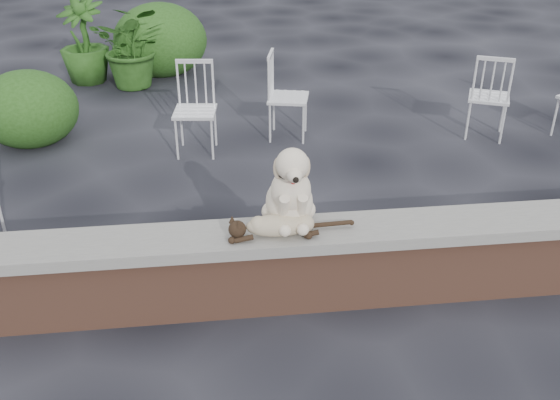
{
  "coord_description": "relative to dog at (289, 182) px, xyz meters",
  "views": [
    {
      "loc": [
        -1.22,
        -3.43,
        2.7
      ],
      "look_at": [
        -0.8,
        0.2,
        0.7
      ],
      "focal_mm": 39.81,
      "sensor_mm": 36.0,
      "label": 1
    }
  ],
  "objects": [
    {
      "name": "ground",
      "position": [
        0.75,
        -0.1,
        -0.88
      ],
      "size": [
        60.0,
        60.0,
        0.0
      ],
      "primitive_type": "plane",
      "color": "black",
      "rests_on": "ground"
    },
    {
      "name": "brick_wall",
      "position": [
        0.75,
        -0.1,
        -0.63
      ],
      "size": [
        6.0,
        0.3,
        0.5
      ],
      "primitive_type": "cube",
      "color": "brown",
      "rests_on": "ground"
    },
    {
      "name": "capstone",
      "position": [
        0.75,
        -0.1,
        -0.34
      ],
      "size": [
        6.2,
        0.4,
        0.08
      ],
      "primitive_type": "cube",
      "color": "slate",
      "rests_on": "brick_wall"
    },
    {
      "name": "dog",
      "position": [
        0.0,
        0.0,
        0.0
      ],
      "size": [
        0.39,
        0.52,
        0.6
      ],
      "primitive_type": null,
      "rotation": [
        0.0,
        0.0,
        -0.0
      ],
      "color": "beige",
      "rests_on": "capstone"
    },
    {
      "name": "cat",
      "position": [
        -0.08,
        -0.15,
        -0.22
      ],
      "size": [
        0.98,
        0.24,
        0.17
      ],
      "primitive_type": null,
      "rotation": [
        0.0,
        0.0,
        -0.0
      ],
      "color": "tan",
      "rests_on": "capstone"
    },
    {
      "name": "chair_b",
      "position": [
        -0.64,
        2.52,
        -0.41
      ],
      "size": [
        0.62,
        0.62,
        0.94
      ],
      "primitive_type": null,
      "rotation": [
        0.0,
        0.0,
        -0.11
      ],
      "color": "white",
      "rests_on": "ground"
    },
    {
      "name": "chair_e",
      "position": [
        0.36,
        2.82,
        -0.41
      ],
      "size": [
        0.67,
        0.67,
        0.94
      ],
      "primitive_type": null,
      "rotation": [
        0.0,
        0.0,
        1.35
      ],
      "color": "white",
      "rests_on": "ground"
    },
    {
      "name": "chair_c",
      "position": [
        2.53,
        2.6,
        -0.41
      ],
      "size": [
        0.74,
        0.74,
        0.94
      ],
      "primitive_type": null,
      "rotation": [
        0.0,
        0.0,
        2.72
      ],
      "color": "white",
      "rests_on": "ground"
    },
    {
      "name": "potted_plant_a",
      "position": [
        -1.45,
        4.81,
        -0.33
      ],
      "size": [
        1.12,
        1.01,
        1.11
      ],
      "primitive_type": "imported",
      "rotation": [
        0.0,
        0.0,
        -0.16
      ],
      "color": "#204614",
      "rests_on": "ground"
    },
    {
      "name": "potted_plant_b",
      "position": [
        -2.14,
        5.1,
        -0.3
      ],
      "size": [
        0.87,
        0.87,
        1.16
      ],
      "primitive_type": "imported",
      "rotation": [
        0.0,
        0.0,
        -0.45
      ],
      "color": "#204614",
      "rests_on": "ground"
    },
    {
      "name": "shrubbery",
      "position": [
        -1.54,
        4.71,
        -0.47
      ],
      "size": [
        2.46,
        3.48,
        1.04
      ],
      "color": "#204614",
      "rests_on": "ground"
    }
  ]
}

